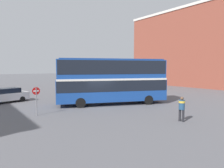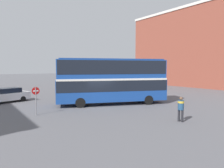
{
  "view_description": "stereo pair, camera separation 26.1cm",
  "coord_description": "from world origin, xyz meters",
  "px_view_note": "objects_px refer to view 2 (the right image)",
  "views": [
    {
      "loc": [
        -10.48,
        -16.59,
        3.77
      ],
      "look_at": [
        1.74,
        0.0,
        2.11
      ],
      "focal_mm": 32.0,
      "sensor_mm": 36.0,
      "label": 1
    },
    {
      "loc": [
        -10.27,
        -16.74,
        3.77
      ],
      "look_at": [
        1.74,
        0.0,
        2.11
      ],
      "focal_mm": 32.0,
      "sensor_mm": 36.0,
      "label": 2
    }
  ],
  "objects_px": {
    "double_decker_bus": "(112,79)",
    "no_entry_sign": "(36,96)",
    "pedestrian_foreground": "(181,107)",
    "parked_car_kerb_near": "(7,95)"
  },
  "relations": [
    {
      "from": "double_decker_bus",
      "to": "no_entry_sign",
      "type": "xyz_separation_m",
      "value": [
        -7.78,
        -0.44,
        -1.16
      ]
    },
    {
      "from": "pedestrian_foreground",
      "to": "no_entry_sign",
      "type": "height_order",
      "value": "no_entry_sign"
    },
    {
      "from": "parked_car_kerb_near",
      "to": "no_entry_sign",
      "type": "xyz_separation_m",
      "value": [
        0.98,
        -8.12,
        0.73
      ]
    },
    {
      "from": "pedestrian_foreground",
      "to": "no_entry_sign",
      "type": "bearing_deg",
      "value": -49.49
    },
    {
      "from": "parked_car_kerb_near",
      "to": "no_entry_sign",
      "type": "relative_size",
      "value": 2.17
    },
    {
      "from": "parked_car_kerb_near",
      "to": "pedestrian_foreground",
      "type": "bearing_deg",
      "value": 105.14
    },
    {
      "from": "no_entry_sign",
      "to": "parked_car_kerb_near",
      "type": "bearing_deg",
      "value": 96.86
    },
    {
      "from": "pedestrian_foreground",
      "to": "parked_car_kerb_near",
      "type": "relative_size",
      "value": 0.36
    },
    {
      "from": "double_decker_bus",
      "to": "no_entry_sign",
      "type": "distance_m",
      "value": 7.88
    },
    {
      "from": "parked_car_kerb_near",
      "to": "no_entry_sign",
      "type": "height_order",
      "value": "no_entry_sign"
    }
  ]
}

